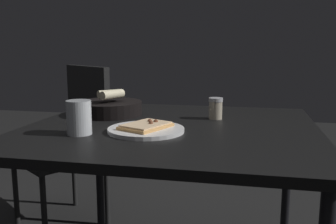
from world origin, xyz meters
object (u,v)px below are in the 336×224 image
(bread_basket, at_px, (110,107))
(beer_glass, at_px, (79,120))
(dining_table, at_px, (172,142))
(pepper_shaker, at_px, (216,110))
(pizza_plate, at_px, (146,129))
(chair_near, at_px, (72,136))

(bread_basket, relative_size, beer_glass, 2.43)
(dining_table, bearing_deg, pepper_shaker, -42.41)
(bread_basket, height_order, beer_glass, beer_glass)
(pizza_plate, xyz_separation_m, pepper_shaker, (0.28, -0.22, 0.03))
(bread_basket, height_order, chair_near, chair_near)
(dining_table, bearing_deg, beer_glass, 125.90)
(dining_table, relative_size, pizza_plate, 4.02)
(dining_table, relative_size, bread_basket, 3.82)
(dining_table, distance_m, chair_near, 0.96)
(beer_glass, height_order, pepper_shaker, beer_glass)
(chair_near, bearing_deg, pizza_plate, -138.65)
(dining_table, relative_size, chair_near, 1.16)
(bread_basket, bearing_deg, chair_near, 42.01)
(beer_glass, relative_size, pepper_shaker, 1.32)
(dining_table, xyz_separation_m, beer_glass, (-0.20, 0.28, 0.11))
(dining_table, xyz_separation_m, chair_near, (0.61, 0.71, -0.16))
(pizza_plate, relative_size, pepper_shaker, 3.06)
(chair_near, bearing_deg, bread_basket, -137.99)
(pepper_shaker, bearing_deg, pizza_plate, 142.70)
(dining_table, xyz_separation_m, bread_basket, (0.16, 0.31, 0.09))
(beer_glass, relative_size, chair_near, 0.13)
(bread_basket, bearing_deg, beer_glass, -175.59)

